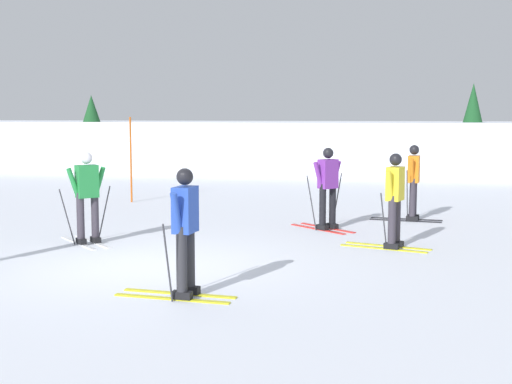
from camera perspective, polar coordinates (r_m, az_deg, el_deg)
name	(u,v)px	position (r m, az deg, el deg)	size (l,w,h in m)	color
ground_plane	(143,267)	(11.34, -9.10, -6.02)	(120.00, 120.00, 0.00)	silver
far_snow_ridge	(309,146)	(30.23, 4.28, 3.71)	(80.00, 6.90, 2.06)	silver
skier_green	(87,195)	(13.40, -13.45, -0.24)	(1.41, 1.37, 1.71)	silver
skier_orange	(413,180)	(16.29, 12.54, 0.93)	(1.63, 1.00, 1.71)	black
skier_purple	(327,186)	(14.71, 5.78, 0.48)	(1.45, 1.32, 1.71)	red
skier_yellow	(394,198)	(12.83, 11.07, -0.47)	(1.64, 0.97, 1.71)	gold
skier_blue	(185,229)	(9.27, -5.76, -2.97)	(1.62, 1.00, 1.71)	gold
trail_marker_pole	(131,160)	(19.53, -10.04, 2.57)	(0.05, 0.05, 2.32)	#C65614
conifer_far_left	(473,122)	(29.75, 17.04, 5.39)	(1.52, 1.52, 3.62)	#513823
conifer_far_centre	(92,126)	(30.81, -13.08, 5.21)	(1.66, 1.66, 3.18)	#513823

